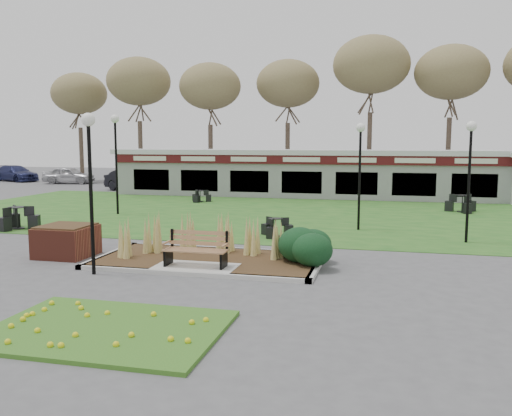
% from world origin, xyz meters
% --- Properties ---
extents(ground, '(100.00, 100.00, 0.00)m').
position_xyz_m(ground, '(0.00, 0.00, 0.00)').
color(ground, '#515154').
rests_on(ground, ground).
extents(lawn, '(34.00, 16.00, 0.02)m').
position_xyz_m(lawn, '(0.00, 12.00, 0.01)').
color(lawn, '#215C1D').
rests_on(lawn, ground).
extents(flower_bed, '(4.20, 3.00, 0.16)m').
position_xyz_m(flower_bed, '(0.00, -4.60, 0.07)').
color(flower_bed, '#326A1E').
rests_on(flower_bed, ground).
extents(planting_bed, '(6.75, 3.40, 1.27)m').
position_xyz_m(planting_bed, '(1.27, 1.35, 0.37)').
color(planting_bed, '#372A16').
rests_on(planting_bed, ground).
extents(park_bench, '(1.70, 0.66, 0.93)m').
position_xyz_m(park_bench, '(0.00, 0.25, 0.59)').
color(park_bench, '#A6774B').
rests_on(park_bench, ground).
extents(brick_planter, '(1.50, 1.50, 0.95)m').
position_xyz_m(brick_planter, '(-4.40, 1.00, 0.48)').
color(brick_planter, brown).
rests_on(brick_planter, ground).
extents(food_pavilion, '(24.60, 3.40, 2.90)m').
position_xyz_m(food_pavilion, '(0.00, 19.96, 1.48)').
color(food_pavilion, '#939396').
rests_on(food_pavilion, ground).
extents(tree_backdrop, '(47.24, 5.24, 10.36)m').
position_xyz_m(tree_backdrop, '(0.00, 28.00, 8.36)').
color(tree_backdrop, '#47382B').
rests_on(tree_backdrop, ground).
extents(lamp_post_near_right, '(0.34, 0.34, 4.15)m').
position_xyz_m(lamp_post_near_right, '(-2.46, -0.80, 3.02)').
color(lamp_post_near_right, black).
rests_on(lamp_post_near_right, ground).
extents(lamp_post_mid_right, '(0.34, 0.34, 4.12)m').
position_xyz_m(lamp_post_mid_right, '(3.87, 7.90, 3.00)').
color(lamp_post_mid_right, black).
rests_on(lamp_post_mid_right, ground).
extents(lamp_post_far_right, '(0.34, 0.34, 4.10)m').
position_xyz_m(lamp_post_far_right, '(7.57, 6.07, 2.99)').
color(lamp_post_far_right, black).
rests_on(lamp_post_far_right, ground).
extents(lamp_post_far_left, '(0.39, 0.39, 4.65)m').
position_xyz_m(lamp_post_far_left, '(-7.40, 9.88, 3.39)').
color(lamp_post_far_left, black).
rests_on(lamp_post_far_left, ground).
extents(bistro_set_a, '(1.59, 1.54, 0.86)m').
position_xyz_m(bistro_set_a, '(-9.14, 5.00, 0.31)').
color(bistro_set_a, black).
rests_on(bistro_set_a, ground).
extents(bistro_set_b, '(1.20, 1.12, 0.64)m').
position_xyz_m(bistro_set_b, '(-5.34, 15.67, 0.23)').
color(bistro_set_b, black).
rests_on(bistro_set_b, ground).
extents(bistro_set_c, '(1.51, 1.48, 0.82)m').
position_xyz_m(bistro_set_c, '(8.49, 14.44, 0.29)').
color(bistro_set_c, black).
rests_on(bistro_set_c, ground).
extents(bistro_set_d, '(1.23, 1.14, 0.66)m').
position_xyz_m(bistro_set_d, '(1.04, 5.71, 0.24)').
color(bistro_set_d, black).
rests_on(bistro_set_d, ground).
extents(car_silver, '(4.26, 2.25, 1.38)m').
position_xyz_m(car_silver, '(-20.09, 25.76, 0.69)').
color(car_silver, '#B6B5BA').
rests_on(car_silver, ground).
extents(car_black, '(4.75, 3.22, 1.48)m').
position_xyz_m(car_black, '(-12.08, 21.00, 0.74)').
color(car_black, black).
rests_on(car_black, ground).
extents(car_blue, '(5.01, 3.36, 1.35)m').
position_xyz_m(car_blue, '(-26.00, 27.00, 0.67)').
color(car_blue, navy).
rests_on(car_blue, ground).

